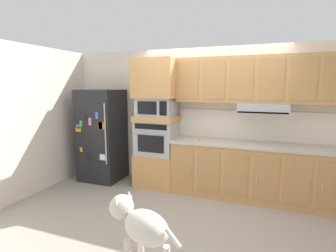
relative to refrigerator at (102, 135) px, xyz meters
name	(u,v)px	position (x,y,z in m)	size (l,w,h in m)	color
ground_plane	(196,210)	(2.07, -0.68, -0.88)	(9.60, 9.60, 0.00)	#9E9389
back_kitchen_wall	(212,118)	(2.07, 0.43, 0.37)	(6.20, 0.12, 2.50)	silver
side_panel_left	(45,119)	(-0.73, -0.68, 0.37)	(0.12, 7.10, 2.50)	silver
refrigerator	(102,135)	(0.00, 0.00, 0.00)	(0.76, 0.73, 1.76)	black
oven_base_cabinet	(157,169)	(1.14, 0.07, -0.58)	(0.74, 0.62, 0.60)	tan
built_in_oven	(157,137)	(1.14, 0.07, 0.02)	(0.70, 0.62, 0.60)	#A8AAAF
appliance_mid_shelf	(157,118)	(1.14, 0.07, 0.37)	(0.74, 0.62, 0.10)	tan
microwave	(157,107)	(1.14, 0.07, 0.58)	(0.64, 0.54, 0.32)	#A8AAAF
appliance_upper_cabinet	(157,79)	(1.14, 0.07, 1.08)	(0.74, 0.62, 0.68)	tan
lower_cabinet_run	(266,174)	(3.03, 0.07, -0.44)	(3.03, 0.63, 0.88)	tan
countertop_slab	(267,146)	(3.03, 0.07, 0.02)	(3.07, 0.64, 0.04)	#BCB2A3
backsplash_panel	(268,126)	(3.03, 0.36, 0.29)	(3.07, 0.02, 0.50)	white
upper_cabinet_with_hood	(271,81)	(3.02, 0.19, 1.02)	(3.03, 0.48, 0.88)	tan
screwdriver	(199,139)	(1.94, 0.04, 0.05)	(0.17, 0.16, 0.03)	yellow
dog	(140,224)	(1.84, -2.04, -0.42)	(0.99, 0.52, 0.70)	beige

